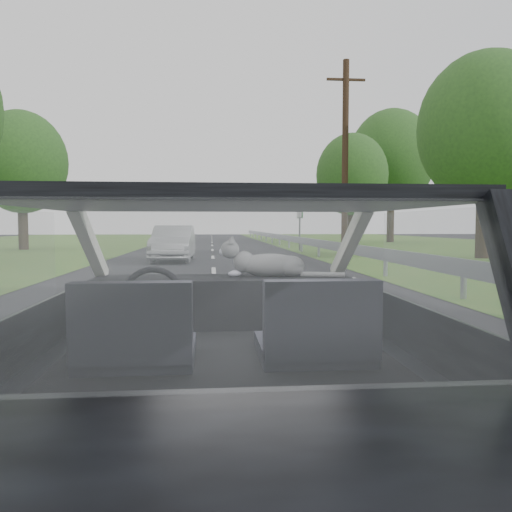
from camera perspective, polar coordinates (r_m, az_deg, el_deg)
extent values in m
plane|color=black|center=(2.81, -3.42, -24.57)|extent=(140.00, 140.00, 0.00)
cube|color=black|center=(2.55, -3.48, -10.04)|extent=(1.80, 4.00, 1.45)
cube|color=black|center=(3.14, -3.83, -5.14)|extent=(1.58, 0.45, 0.30)
cube|color=#22212B|center=(2.26, -13.59, -7.90)|extent=(0.50, 0.72, 0.42)
cube|color=#22212B|center=(2.28, 6.91, -7.70)|extent=(0.50, 0.72, 0.42)
torus|color=black|center=(2.85, -11.77, -4.66)|extent=(0.36, 0.36, 0.04)
ellipsoid|color=#9C9C9C|center=(3.14, 1.60, -0.87)|extent=(0.59, 0.28, 0.25)
cube|color=#979CA5|center=(13.24, 14.13, 0.22)|extent=(0.05, 90.00, 0.32)
imported|color=#A4A6A9|center=(18.71, -9.42, 1.46)|extent=(1.67, 4.03, 1.32)
cube|color=#0B5113|center=(25.98, 5.01, 3.05)|extent=(0.22, 0.89, 2.21)
cylinder|color=#311E14|center=(22.39, 10.15, 10.90)|extent=(0.28, 0.28, 8.42)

